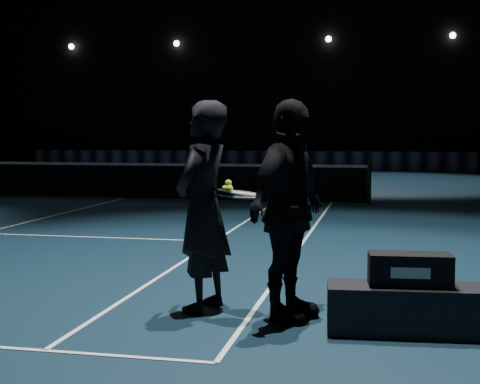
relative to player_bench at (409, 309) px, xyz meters
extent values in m
plane|color=black|center=(-6.91, 10.82, -0.21)|extent=(36.00, 36.00, 0.00)
plane|color=black|center=(-6.91, 28.82, 4.79)|extent=(30.00, 0.00, 30.00)
cylinder|color=black|center=(-0.51, 10.82, 0.34)|extent=(0.10, 0.10, 1.10)
cube|color=black|center=(-6.91, 10.82, 0.24)|extent=(12.80, 0.02, 0.86)
cube|color=white|center=(-6.91, 10.82, 0.71)|extent=(12.80, 0.03, 0.07)
cube|color=black|center=(-6.91, 26.32, 0.24)|extent=(22.00, 0.15, 0.90)
cube|color=black|center=(0.00, 0.00, 0.00)|extent=(1.41, 0.58, 0.41)
cube|color=black|center=(0.00, 0.00, 0.34)|extent=(0.71, 0.35, 0.27)
cube|color=white|center=(0.00, -0.15, 0.34)|extent=(0.32, 0.03, 0.09)
imported|color=black|center=(-1.91, 0.39, 0.80)|extent=(0.63, 0.82, 2.01)
imported|color=black|center=(-1.07, 0.24, 0.80)|extent=(0.88, 1.27, 2.01)
camera|label=1|loc=(-0.26, -5.73, 1.48)|focal=50.00mm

